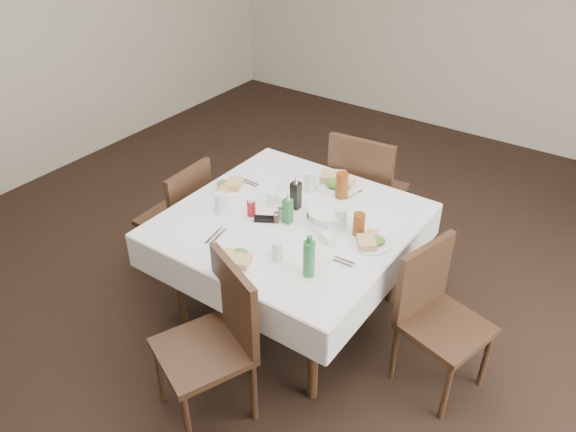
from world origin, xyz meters
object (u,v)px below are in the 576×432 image
object	(u,v)px
coffee_mug	(274,199)
chair_north	(364,188)
oil_cruet_dark	(296,194)
water_w	(220,203)
oil_cruet_green	(288,210)
water_n	(310,181)
water_s	(277,250)
green_bottle	(309,258)
water_e	(341,218)
chair_south	(217,334)
bread_basket	(327,217)
dining_table	(290,229)
chair_east	(435,309)
chair_west	(182,213)
ketchup_bottle	(251,207)

from	to	relation	value
coffee_mug	chair_north	bearing A→B (deg)	73.59
oil_cruet_dark	water_w	bearing A→B (deg)	-139.01
oil_cruet_green	water_w	bearing A→B (deg)	-160.50
chair_north	water_n	world-z (taller)	chair_north
oil_cruet_dark	coffee_mug	world-z (taller)	oil_cruet_dark
water_s	green_bottle	bearing A→B (deg)	-3.77
green_bottle	water_e	bearing A→B (deg)	99.99
oil_cruet_dark	oil_cruet_green	bearing A→B (deg)	-72.27
chair_south	oil_cruet_green	world-z (taller)	oil_cruet_green
bread_basket	water_n	bearing A→B (deg)	137.98
dining_table	green_bottle	xyz separation A→B (m)	(0.38, -0.39, 0.18)
chair_east	chair_west	size ratio (longest dim) A/B	1.01
chair_south	chair_west	xyz separation A→B (m)	(-1.00, 0.77, -0.03)
water_s	water_e	xyz separation A→B (m)	(0.13, 0.46, 0.01)
water_e	oil_cruet_green	size ratio (longest dim) A/B	0.65
oil_cruet_green	coffee_mug	distance (m)	0.23
dining_table	chair_north	world-z (taller)	chair_north
water_e	oil_cruet_dark	bearing A→B (deg)	175.29
chair_west	water_s	xyz separation A→B (m)	(1.06, -0.32, 0.32)
chair_south	water_e	world-z (taller)	chair_south
water_s	water_w	xyz separation A→B (m)	(-0.56, 0.18, 0.01)
water_e	ketchup_bottle	bearing A→B (deg)	-159.27
water_n	water_e	world-z (taller)	water_e
water_n	bread_basket	world-z (taller)	water_n
oil_cruet_dark	chair_south	bearing A→B (deg)	-80.82
chair_south	oil_cruet_green	size ratio (longest dim) A/B	4.61
chair_east	oil_cruet_dark	size ratio (longest dim) A/B	3.89
oil_cruet_green	green_bottle	world-z (taller)	green_bottle
water_w	green_bottle	xyz separation A→B (m)	(0.78, -0.20, 0.04)
water_n	water_s	world-z (taller)	water_n
chair_east	dining_table	bearing A→B (deg)	-178.41
chair_south	water_n	bearing A→B (deg)	99.67
water_n	water_s	bearing A→B (deg)	-70.17
chair_east	water_n	world-z (taller)	water_n
water_n	water_w	world-z (taller)	water_w
water_e	water_w	distance (m)	0.74
chair_west	ketchup_bottle	distance (m)	0.75
water_n	green_bottle	size ratio (longest dim) A/B	0.53
water_w	coffee_mug	distance (m)	0.34
water_s	chair_west	bearing A→B (deg)	163.31
dining_table	chair_south	bearing A→B (deg)	-82.36
chair_north	chair_west	distance (m)	1.32
chair_north	green_bottle	distance (m)	1.33
water_s	water_e	bearing A→B (deg)	74.49
chair_south	oil_cruet_dark	xyz separation A→B (m)	(-0.15, 0.94, 0.33)
water_w	chair_west	bearing A→B (deg)	164.96
water_s	oil_cruet_green	xyz separation A→B (m)	(-0.16, 0.33, 0.03)
water_s	ketchup_bottle	size ratio (longest dim) A/B	0.99
water_e	bread_basket	xyz separation A→B (m)	(-0.10, -0.00, -0.03)
water_n	water_s	xyz separation A→B (m)	(0.26, -0.72, -0.01)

